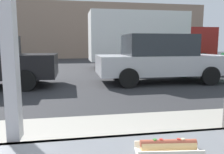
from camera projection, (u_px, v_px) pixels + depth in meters
name	position (u px, v px, depth m)	size (l,w,h in m)	color
ground_plane	(67.00, 80.00, 8.82)	(60.00, 60.00, 0.00)	#2D2D30
building_facade_far	(69.00, 30.00, 22.28)	(28.00, 1.20, 5.49)	gray
hotdog_tray_far	(168.00, 147.00, 0.83)	(0.25, 0.12, 0.05)	beige
parked_car_silver	(160.00, 58.00, 8.23)	(4.60, 2.06, 1.73)	#BCBCC1
box_truck	(148.00, 39.00, 13.24)	(7.26, 2.44, 3.18)	silver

